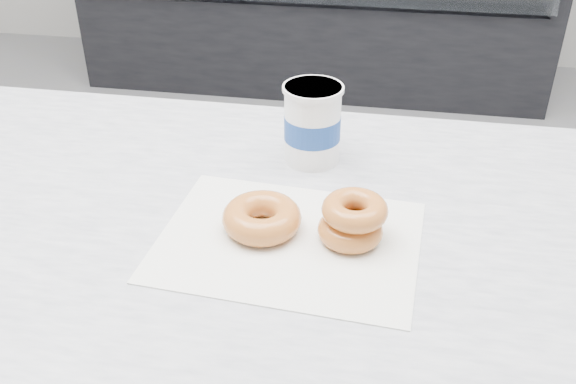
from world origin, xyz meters
name	(u,v)px	position (x,y,z in m)	size (l,w,h in m)	color
ground	(218,347)	(0.00, 0.00, 0.00)	(5.00, 5.00, 0.00)	gray
wax_paper	(289,241)	(0.32, -0.63, 0.90)	(0.34, 0.26, 0.00)	silver
donut_single	(262,218)	(0.28, -0.61, 0.92)	(0.11, 0.11, 0.04)	#CC7738
donut_stack	(352,220)	(0.40, -0.61, 0.93)	(0.12, 0.12, 0.06)	#CC7738
coffee_cup	(312,123)	(0.32, -0.40, 0.96)	(0.11, 0.11, 0.13)	white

